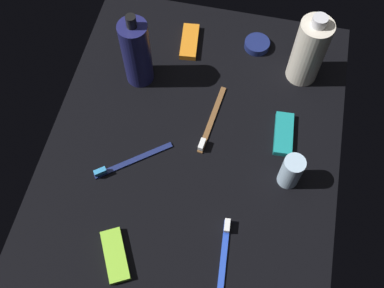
{
  "coord_description": "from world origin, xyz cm",
  "views": [
    {
      "loc": [
        -43.13,
        -9.36,
        89.01
      ],
      "look_at": [
        0.0,
        0.0,
        3.0
      ],
      "focal_mm": 42.3,
      "sensor_mm": 36.0,
      "label": 1
    }
  ],
  "objects_px": {
    "deodorant_stick": "(291,171)",
    "cream_tin_left": "(257,44)",
    "snack_bar_teal": "(284,134)",
    "toothbrush_brown": "(211,122)",
    "snack_bar_orange": "(190,42)",
    "bodywash_bottle": "(309,51)",
    "lotion_bottle": "(136,53)",
    "toothbrush_blue": "(223,258)",
    "toothbrush_navy": "(129,162)",
    "snack_bar_lime": "(115,255)"
  },
  "relations": [
    {
      "from": "snack_bar_orange",
      "to": "cream_tin_left",
      "type": "bearing_deg",
      "value": -87.84
    },
    {
      "from": "toothbrush_blue",
      "to": "snack_bar_lime",
      "type": "relative_size",
      "value": 1.73
    },
    {
      "from": "bodywash_bottle",
      "to": "toothbrush_navy",
      "type": "distance_m",
      "value": 0.47
    },
    {
      "from": "deodorant_stick",
      "to": "cream_tin_left",
      "type": "xyz_separation_m",
      "value": [
        0.34,
        0.12,
        -0.03
      ]
    },
    {
      "from": "bodywash_bottle",
      "to": "toothbrush_navy",
      "type": "height_order",
      "value": "bodywash_bottle"
    },
    {
      "from": "deodorant_stick",
      "to": "toothbrush_brown",
      "type": "bearing_deg",
      "value": 61.62
    },
    {
      "from": "snack_bar_orange",
      "to": "toothbrush_brown",
      "type": "bearing_deg",
      "value": -162.47
    },
    {
      "from": "toothbrush_blue",
      "to": "snack_bar_teal",
      "type": "bearing_deg",
      "value": -15.12
    },
    {
      "from": "lotion_bottle",
      "to": "bodywash_bottle",
      "type": "distance_m",
      "value": 0.39
    },
    {
      "from": "snack_bar_orange",
      "to": "snack_bar_lime",
      "type": "distance_m",
      "value": 0.55
    },
    {
      "from": "snack_bar_orange",
      "to": "deodorant_stick",
      "type": "bearing_deg",
      "value": -144.73
    },
    {
      "from": "snack_bar_teal",
      "to": "toothbrush_blue",
      "type": "bearing_deg",
      "value": 161.18
    },
    {
      "from": "cream_tin_left",
      "to": "toothbrush_brown",
      "type": "bearing_deg",
      "value": 163.9
    },
    {
      "from": "toothbrush_blue",
      "to": "toothbrush_navy",
      "type": "bearing_deg",
      "value": 55.86
    },
    {
      "from": "toothbrush_navy",
      "to": "snack_bar_teal",
      "type": "relative_size",
      "value": 1.44
    },
    {
      "from": "lotion_bottle",
      "to": "snack_bar_lime",
      "type": "relative_size",
      "value": 1.95
    },
    {
      "from": "toothbrush_blue",
      "to": "toothbrush_brown",
      "type": "bearing_deg",
      "value": 15.84
    },
    {
      "from": "snack_bar_teal",
      "to": "deodorant_stick",
      "type": "bearing_deg",
      "value": -172.08
    },
    {
      "from": "toothbrush_brown",
      "to": "lotion_bottle",
      "type": "bearing_deg",
      "value": 64.12
    },
    {
      "from": "lotion_bottle",
      "to": "bodywash_bottle",
      "type": "relative_size",
      "value": 1.05
    },
    {
      "from": "lotion_bottle",
      "to": "toothbrush_blue",
      "type": "xyz_separation_m",
      "value": [
        -0.39,
        -0.27,
        -0.08
      ]
    },
    {
      "from": "deodorant_stick",
      "to": "toothbrush_blue",
      "type": "height_order",
      "value": "deodorant_stick"
    },
    {
      "from": "toothbrush_blue",
      "to": "snack_bar_teal",
      "type": "xyz_separation_m",
      "value": [
        0.3,
        -0.08,
        0.0
      ]
    },
    {
      "from": "snack_bar_teal",
      "to": "snack_bar_lime",
      "type": "bearing_deg",
      "value": 135.91
    },
    {
      "from": "bodywash_bottle",
      "to": "snack_bar_orange",
      "type": "relative_size",
      "value": 1.86
    },
    {
      "from": "bodywash_bottle",
      "to": "snack_bar_lime",
      "type": "height_order",
      "value": "bodywash_bottle"
    },
    {
      "from": "snack_bar_orange",
      "to": "cream_tin_left",
      "type": "relative_size",
      "value": 1.68
    },
    {
      "from": "bodywash_bottle",
      "to": "snack_bar_orange",
      "type": "bearing_deg",
      "value": 82.97
    },
    {
      "from": "snack_bar_teal",
      "to": "snack_bar_lime",
      "type": "relative_size",
      "value": 1.0
    },
    {
      "from": "cream_tin_left",
      "to": "lotion_bottle",
      "type": "bearing_deg",
      "value": 119.77
    },
    {
      "from": "bodywash_bottle",
      "to": "toothbrush_blue",
      "type": "relative_size",
      "value": 1.07
    },
    {
      "from": "toothbrush_brown",
      "to": "toothbrush_blue",
      "type": "relative_size",
      "value": 1.0
    },
    {
      "from": "deodorant_stick",
      "to": "toothbrush_brown",
      "type": "height_order",
      "value": "deodorant_stick"
    },
    {
      "from": "bodywash_bottle",
      "to": "deodorant_stick",
      "type": "distance_m",
      "value": 0.28
    },
    {
      "from": "toothbrush_blue",
      "to": "snack_bar_lime",
      "type": "xyz_separation_m",
      "value": [
        -0.04,
        0.21,
        0.0
      ]
    },
    {
      "from": "bodywash_bottle",
      "to": "snack_bar_teal",
      "type": "bearing_deg",
      "value": 173.21
    },
    {
      "from": "snack_bar_orange",
      "to": "toothbrush_navy",
      "type": "bearing_deg",
      "value": 164.04
    },
    {
      "from": "deodorant_stick",
      "to": "bodywash_bottle",
      "type": "bearing_deg",
      "value": 0.12
    },
    {
      "from": "deodorant_stick",
      "to": "toothbrush_navy",
      "type": "distance_m",
      "value": 0.34
    },
    {
      "from": "bodywash_bottle",
      "to": "toothbrush_navy",
      "type": "xyz_separation_m",
      "value": [
        -0.31,
        0.34,
        -0.08
      ]
    },
    {
      "from": "toothbrush_brown",
      "to": "cream_tin_left",
      "type": "bearing_deg",
      "value": -16.1
    },
    {
      "from": "snack_bar_teal",
      "to": "toothbrush_brown",
      "type": "bearing_deg",
      "value": 87.79
    },
    {
      "from": "deodorant_stick",
      "to": "toothbrush_brown",
      "type": "relative_size",
      "value": 0.49
    },
    {
      "from": "lotion_bottle",
      "to": "snack_bar_teal",
      "type": "distance_m",
      "value": 0.37
    },
    {
      "from": "lotion_bottle",
      "to": "snack_bar_orange",
      "type": "bearing_deg",
      "value": -37.33
    },
    {
      "from": "toothbrush_navy",
      "to": "snack_bar_teal",
      "type": "distance_m",
      "value": 0.35
    },
    {
      "from": "toothbrush_brown",
      "to": "snack_bar_orange",
      "type": "relative_size",
      "value": 1.73
    },
    {
      "from": "bodywash_bottle",
      "to": "toothbrush_blue",
      "type": "distance_m",
      "value": 0.49
    },
    {
      "from": "cream_tin_left",
      "to": "bodywash_bottle",
      "type": "bearing_deg",
      "value": -117.31
    },
    {
      "from": "toothbrush_blue",
      "to": "snack_bar_teal",
      "type": "distance_m",
      "value": 0.31
    }
  ]
}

